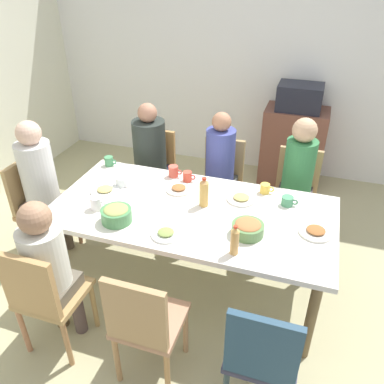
{
  "coord_description": "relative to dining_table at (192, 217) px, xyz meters",
  "views": [
    {
      "loc": [
        0.76,
        -2.31,
        2.39
      ],
      "look_at": [
        0.0,
        0.0,
        0.9
      ],
      "focal_mm": 36.68,
      "sensor_mm": 36.0,
      "label": 1
    }
  ],
  "objects": [
    {
      "name": "bowl_0",
      "position": [
        0.45,
        -0.17,
        0.12
      ],
      "size": [
        0.22,
        0.22,
        0.1
      ],
      "color": "#567F48",
      "rests_on": "dining_table"
    },
    {
      "name": "bottle_0",
      "position": [
        0.41,
        -0.39,
        0.17
      ],
      "size": [
        0.05,
        0.05,
        0.21
      ],
      "color": "tan",
      "rests_on": "dining_table"
    },
    {
      "name": "cup_2",
      "position": [
        -0.93,
        0.44,
        0.11
      ],
      "size": [
        0.11,
        0.08,
        0.08
      ],
      "color": "#478C59",
      "rests_on": "dining_table"
    },
    {
      "name": "chair_5",
      "position": [
        -0.7,
        -0.9,
        -0.16
      ],
      "size": [
        0.4,
        0.4,
        0.9
      ],
      "color": "#AC8652",
      "rests_on": "ground_plane"
    },
    {
      "name": "chair_3",
      "position": [
        0.7,
        0.9,
        -0.16
      ],
      "size": [
        0.4,
        0.4,
        0.9
      ],
      "color": "#A68853",
      "rests_on": "ground_plane"
    },
    {
      "name": "microwave",
      "position": [
        0.57,
        2.04,
        0.36
      ],
      "size": [
        0.48,
        0.36,
        0.28
      ],
      "primitive_type": "cube",
      "color": "#1D1F2C",
      "rests_on": "side_cabinet"
    },
    {
      "name": "cup_5",
      "position": [
        -0.17,
        0.39,
        0.11
      ],
      "size": [
        0.11,
        0.07,
        0.09
      ],
      "color": "#D34835",
      "rests_on": "dining_table"
    },
    {
      "name": "chair_6",
      "position": [
        0.0,
        0.9,
        -0.16
      ],
      "size": [
        0.4,
        0.4,
        0.9
      ],
      "color": "#B27753",
      "rests_on": "ground_plane"
    },
    {
      "name": "person_6",
      "position": [
        -0.0,
        0.81,
        0.04
      ],
      "size": [
        0.3,
        0.3,
        1.22
      ],
      "color": "#3B3844",
      "rests_on": "ground_plane"
    },
    {
      "name": "ground_plane",
      "position": [
        0.0,
        0.0,
        -0.68
      ],
      "size": [
        6.05,
        6.05,
        0.0
      ],
      "primitive_type": "plane",
      "color": "tan"
    },
    {
      "name": "person_5",
      "position": [
        -0.7,
        -0.81,
        0.02
      ],
      "size": [
        0.3,
        0.3,
        1.16
      ],
      "color": "brown",
      "rests_on": "ground_plane"
    },
    {
      "name": "cup_3",
      "position": [
        -0.68,
        -0.22,
        0.12
      ],
      "size": [
        0.12,
        0.09,
        0.1
      ],
      "color": "white",
      "rests_on": "dining_table"
    },
    {
      "name": "plate_4",
      "position": [
        -0.74,
        0.02,
        0.08
      ],
      "size": [
        0.23,
        0.23,
        0.04
      ],
      "color": "white",
      "rests_on": "dining_table"
    },
    {
      "name": "wall_back",
      "position": [
        0.0,
        2.34,
        0.62
      ],
      "size": [
        5.28,
        0.12,
        2.6
      ],
      "primitive_type": "cube",
      "color": "silver",
      "rests_on": "ground_plane"
    },
    {
      "name": "chair_1",
      "position": [
        0.7,
        -0.9,
        -0.16
      ],
      "size": [
        0.4,
        0.4,
        0.9
      ],
      "color": "#303146",
      "rests_on": "ground_plane"
    },
    {
      "name": "chair_2",
      "position": [
        -1.43,
        0.0,
        -0.16
      ],
      "size": [
        0.4,
        0.4,
        0.9
      ],
      "color": "#AF7C4C",
      "rests_on": "ground_plane"
    },
    {
      "name": "cup_0",
      "position": [
        -0.31,
        0.43,
        0.12
      ],
      "size": [
        0.12,
        0.08,
        0.1
      ],
      "color": "#D35241",
      "rests_on": "dining_table"
    },
    {
      "name": "bottle_1",
      "position": [
        0.07,
        0.08,
        0.18
      ],
      "size": [
        0.07,
        0.07,
        0.24
      ],
      "color": "gold",
      "rests_on": "dining_table"
    },
    {
      "name": "chair_4",
      "position": [
        0.0,
        -0.9,
        -0.16
      ],
      "size": [
        0.4,
        0.4,
        0.9
      ],
      "color": "#A77759",
      "rests_on": "ground_plane"
    },
    {
      "name": "cup_1",
      "position": [
        0.67,
        0.28,
        0.11
      ],
      "size": [
        0.12,
        0.09,
        0.07
      ],
      "color": "#488F63",
      "rests_on": "dining_table"
    },
    {
      "name": "bowl_1",
      "position": [
        -0.46,
        -0.31,
        0.13
      ],
      "size": [
        0.22,
        0.22,
        0.12
      ],
      "color": "#48854E",
      "rests_on": "dining_table"
    },
    {
      "name": "person_3",
      "position": [
        0.7,
        0.81,
        0.06
      ],
      "size": [
        0.3,
        0.3,
        1.25
      ],
      "color": "#403539",
      "rests_on": "ground_plane"
    },
    {
      "name": "chair_0",
      "position": [
        -0.7,
        0.9,
        -0.16
      ],
      "size": [
        0.4,
        0.4,
        0.9
      ],
      "color": "#A6764C",
      "rests_on": "ground_plane"
    },
    {
      "name": "cup_6",
      "position": [
        -0.66,
        0.14,
        0.11
      ],
      "size": [
        0.12,
        0.09,
        0.08
      ],
      "color": "white",
      "rests_on": "dining_table"
    },
    {
      "name": "plate_3",
      "position": [
        0.32,
        0.24,
        0.08
      ],
      "size": [
        0.22,
        0.22,
        0.04
      ],
      "color": "silver",
      "rests_on": "dining_table"
    },
    {
      "name": "side_cabinet",
      "position": [
        0.57,
        2.04,
        -0.23
      ],
      "size": [
        0.7,
        0.44,
        0.9
      ],
      "primitive_type": "cube",
      "color": "brown",
      "rests_on": "ground_plane"
    },
    {
      "name": "person_2",
      "position": [
        -1.34,
        0.0,
        0.08
      ],
      "size": [
        0.3,
        0.3,
        1.28
      ],
      "color": "brown",
      "rests_on": "ground_plane"
    },
    {
      "name": "person_0",
      "position": [
        -0.7,
        0.81,
        0.06
      ],
      "size": [
        0.31,
        0.31,
        1.23
      ],
      "color": "#373A56",
      "rests_on": "ground_plane"
    },
    {
      "name": "plate_0",
      "position": [
        0.9,
        -0.02,
        0.08
      ],
      "size": [
        0.23,
        0.23,
        0.04
      ],
      "color": "silver",
      "rests_on": "dining_table"
    },
    {
      "name": "cup_4",
      "position": [
        0.48,
        0.41,
        0.11
      ],
      "size": [
        0.11,
        0.08,
        0.08
      ],
      "color": "#EEC046",
      "rests_on": "dining_table"
    },
    {
      "name": "plate_2",
      "position": [
        -0.07,
        -0.36,
        0.08
      ],
      "size": [
        0.2,
        0.2,
        0.04
      ],
      "color": "white",
      "rests_on": "dining_table"
    },
    {
      "name": "dining_table",
      "position": [
        0.0,
        0.0,
        0.0
      ],
      "size": [
        2.11,
        1.04,
        0.75
      ],
      "color": "silver",
      "rests_on": "ground_plane"
    },
    {
      "name": "plate_1",
      "position": [
        -0.19,
        0.22,
        0.08
      ],
      "size": [
        0.21,
        0.21,
        0.04
      ],
      "color": "silver",
      "rests_on": "dining_table"
    }
  ]
}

